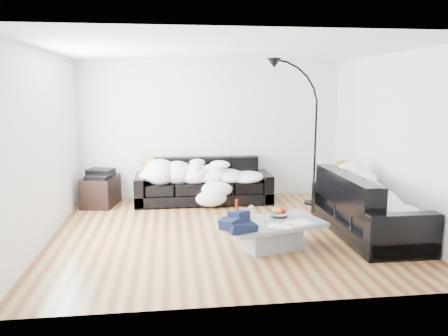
{
  "coord_description": "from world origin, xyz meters",
  "views": [
    {
      "loc": [
        -0.8,
        -6.12,
        2.05
      ],
      "look_at": [
        0.0,
        0.3,
        0.9
      ],
      "focal_mm": 35.0,
      "sensor_mm": 36.0,
      "label": 1
    }
  ],
  "objects": [
    {
      "name": "sleeper_back",
      "position": [
        -0.2,
        1.7,
        0.63
      ],
      "size": [
        2.1,
        0.73,
        0.42
      ],
      "primitive_type": null,
      "color": "white",
      "rests_on": "sofa_back"
    },
    {
      "name": "coffee_table",
      "position": [
        0.5,
        -0.77,
        0.19
      ],
      "size": [
        1.45,
        1.09,
        0.37
      ],
      "primitive_type": "cube",
      "rotation": [
        0.0,
        0.0,
        0.3
      ],
      "color": "#939699",
      "rests_on": "ground"
    },
    {
      "name": "sofa_back",
      "position": [
        -0.2,
        1.75,
        0.41
      ],
      "size": [
        2.49,
        0.86,
        0.81
      ],
      "primitive_type": "cube",
      "color": "black",
      "rests_on": "ground"
    },
    {
      "name": "newspaper_a",
      "position": [
        0.83,
        -0.89,
        0.38
      ],
      "size": [
        0.39,
        0.35,
        0.01
      ],
      "primitive_type": "cube",
      "rotation": [
        0.0,
        0.0,
        0.41
      ],
      "color": "silver",
      "rests_on": "coffee_table"
    },
    {
      "name": "teal_cushion",
      "position": [
        1.94,
        0.35,
        0.72
      ],
      "size": [
        0.42,
        0.38,
        0.2
      ],
      "primitive_type": "ellipsoid",
      "rotation": [
        0.0,
        0.0,
        0.24
      ],
      "color": "#0A4B42",
      "rests_on": "sofa_right"
    },
    {
      "name": "candle_right",
      "position": [
        0.08,
        -0.51,
        0.49
      ],
      "size": [
        0.05,
        0.05,
        0.24
      ],
      "primitive_type": "cylinder",
      "rotation": [
        0.0,
        0.0,
        0.16
      ],
      "color": "maroon",
      "rests_on": "coffee_table"
    },
    {
      "name": "wall_left",
      "position": [
        -2.5,
        0.0,
        1.3
      ],
      "size": [
        0.02,
        4.5,
        2.6
      ],
      "primitive_type": "cube",
      "color": "silver",
      "rests_on": "ground"
    },
    {
      "name": "wine_glass_b",
      "position": [
        0.17,
        -0.78,
        0.47
      ],
      "size": [
        0.09,
        0.09,
        0.18
      ],
      "primitive_type": "cylinder",
      "rotation": [
        0.0,
        0.0,
        0.25
      ],
      "color": "white",
      "rests_on": "coffee_table"
    },
    {
      "name": "newspaper_b",
      "position": [
        0.55,
        -1.0,
        0.38
      ],
      "size": [
        0.34,
        0.28,
        0.01
      ],
      "primitive_type": "cube",
      "rotation": [
        0.0,
        0.0,
        -0.28
      ],
      "color": "silver",
      "rests_on": "coffee_table"
    },
    {
      "name": "wall_right",
      "position": [
        2.5,
        0.0,
        1.3
      ],
      "size": [
        0.02,
        4.5,
        2.6
      ],
      "primitive_type": "cube",
      "color": "silver",
      "rests_on": "ground"
    },
    {
      "name": "wine_glass_c",
      "position": [
        0.39,
        -0.81,
        0.46
      ],
      "size": [
        0.08,
        0.08,
        0.17
      ],
      "primitive_type": "cylinder",
      "rotation": [
        0.0,
        0.0,
        0.19
      ],
      "color": "white",
      "rests_on": "coffee_table"
    },
    {
      "name": "av_cabinet",
      "position": [
        -2.06,
        1.77,
        0.26
      ],
      "size": [
        0.66,
        0.85,
        0.52
      ],
      "primitive_type": "cube",
      "rotation": [
        0.0,
        0.0,
        -0.19
      ],
      "color": "black",
      "rests_on": "ground"
    },
    {
      "name": "shoes",
      "position": [
        0.6,
        0.3,
        0.05
      ],
      "size": [
        0.48,
        0.41,
        0.09
      ],
      "primitive_type": null,
      "rotation": [
        0.0,
        0.0,
        0.31
      ],
      "color": "#472311",
      "rests_on": "ground"
    },
    {
      "name": "navy_jacket",
      "position": [
        -0.02,
        -1.06,
        0.55
      ],
      "size": [
        0.49,
        0.46,
        0.19
      ],
      "primitive_type": null,
      "rotation": [
        0.0,
        0.0,
        0.47
      ],
      "color": "black",
      "rests_on": "coffee_table"
    },
    {
      "name": "candle_left",
      "position": [
        0.06,
        -0.54,
        0.5
      ],
      "size": [
        0.05,
        0.05,
        0.24
      ],
      "primitive_type": "cylinder",
      "rotation": [
        0.0,
        0.0,
        -0.08
      ],
      "color": "maroon",
      "rests_on": "coffee_table"
    },
    {
      "name": "fruit_bowl",
      "position": [
        0.63,
        -0.6,
        0.45
      ],
      "size": [
        0.23,
        0.23,
        0.14
      ],
      "primitive_type": "cylinder",
      "rotation": [
        0.0,
        0.0,
        0.0
      ],
      "color": "white",
      "rests_on": "coffee_table"
    },
    {
      "name": "sofa_right",
      "position": [
        2.0,
        -0.33,
        0.44
      ],
      "size": [
        0.93,
        2.18,
        0.88
      ],
      "primitive_type": "cube",
      "rotation": [
        0.0,
        0.0,
        1.57
      ],
      "color": "black",
      "rests_on": "ground"
    },
    {
      "name": "stereo",
      "position": [
        -2.06,
        1.77,
        0.59
      ],
      "size": [
        0.52,
        0.46,
        0.13
      ],
      "primitive_type": "cube",
      "rotation": [
        0.0,
        0.0,
        -0.32
      ],
      "color": "black",
      "rests_on": "av_cabinet"
    },
    {
      "name": "wall_back",
      "position": [
        0.0,
        2.25,
        1.3
      ],
      "size": [
        5.0,
        0.02,
        2.6
      ],
      "primitive_type": "cube",
      "color": "silver",
      "rests_on": "ground"
    },
    {
      "name": "wine_glass_a",
      "position": [
        0.25,
        -0.62,
        0.47
      ],
      "size": [
        0.08,
        0.08,
        0.18
      ],
      "primitive_type": "cylinder",
      "rotation": [
        0.0,
        0.0,
        0.08
      ],
      "color": "white",
      "rests_on": "coffee_table"
    },
    {
      "name": "ground",
      "position": [
        0.0,
        0.0,
        0.0
      ],
      "size": [
        5.0,
        5.0,
        0.0
      ],
      "primitive_type": "plane",
      "color": "brown",
      "rests_on": "ground"
    },
    {
      "name": "ceiling",
      "position": [
        0.0,
        0.0,
        2.6
      ],
      "size": [
        5.0,
        5.0,
        0.0
      ],
      "primitive_type": "plane",
      "color": "white",
      "rests_on": "ground"
    },
    {
      "name": "sleeper_right",
      "position": [
        2.0,
        -0.33,
        0.65
      ],
      "size": [
        0.79,
        1.87,
        0.46
      ],
      "primitive_type": null,
      "rotation": [
        0.0,
        0.0,
        1.57
      ],
      "color": "white",
      "rests_on": "sofa_right"
    },
    {
      "name": "floor_lamp",
      "position": [
        1.79,
        1.4,
        1.14
      ],
      "size": [
        0.84,
        0.35,
        2.29
      ],
      "primitive_type": null,
      "rotation": [
        0.0,
        0.0,
        0.02
      ],
      "color": "black",
      "rests_on": "ground"
    }
  ]
}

